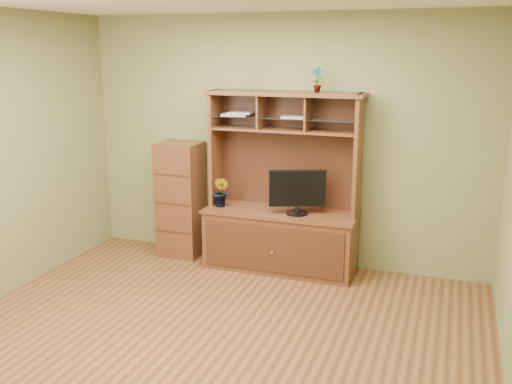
% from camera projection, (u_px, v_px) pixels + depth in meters
% --- Properties ---
extents(room, '(4.54, 4.04, 2.74)m').
position_uv_depth(room, '(206.00, 180.00, 4.36)').
color(room, '#532D17').
rests_on(room, ground).
extents(media_hutch, '(1.66, 0.61, 1.90)m').
position_uv_depth(media_hutch, '(281.00, 222.00, 6.12)').
color(media_hutch, '#452413').
rests_on(media_hutch, room).
extents(monitor, '(0.57, 0.26, 0.47)m').
position_uv_depth(monitor, '(297.00, 191.00, 5.89)').
color(monitor, black).
rests_on(monitor, media_hutch).
extents(orchid_plant, '(0.22, 0.20, 0.33)m').
position_uv_depth(orchid_plant, '(221.00, 192.00, 6.18)').
color(orchid_plant, '#20501B').
rests_on(orchid_plant, media_hutch).
extents(top_plant, '(0.14, 0.10, 0.25)m').
position_uv_depth(top_plant, '(317.00, 79.00, 5.71)').
color(top_plant, '#3D6824').
rests_on(top_plant, media_hutch).
extents(reed_diffuser, '(0.06, 0.06, 0.29)m').
position_uv_depth(reed_diffuser, '(249.00, 79.00, 5.95)').
color(reed_diffuser, silver).
rests_on(reed_diffuser, media_hutch).
extents(magazines, '(0.95, 0.25, 0.04)m').
position_uv_depth(magazines, '(255.00, 115.00, 6.02)').
color(magazines, '#AEAEB3').
rests_on(magazines, media_hutch).
extents(side_cabinet, '(0.47, 0.43, 1.31)m').
position_uv_depth(side_cabinet, '(181.00, 199.00, 6.52)').
color(side_cabinet, '#452413').
rests_on(side_cabinet, room).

